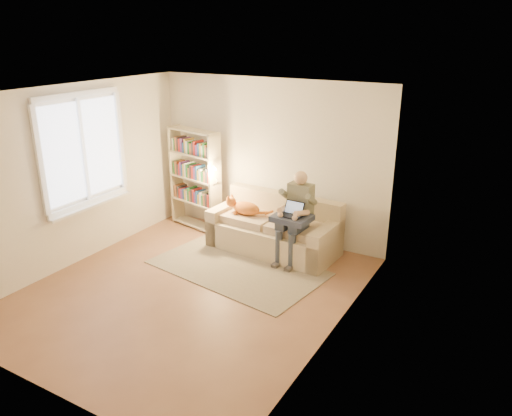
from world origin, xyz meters
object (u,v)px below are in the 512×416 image
Objects in this scene: sofa at (275,231)px; bookshelf at (195,174)px; person at (296,212)px; cat at (244,207)px; laptop at (290,211)px.

sofa is 1.76m from bookshelf.
bookshelf is (-2.07, 0.33, 0.18)m from person.
person is 0.78× the size of bookshelf.
laptop is (0.88, -0.18, 0.15)m from cat.
person is 2.10m from bookshelf.
bookshelf is at bearing 173.91° from person.
laptop is at bearing -0.18° from bookshelf.
bookshelf is (-1.63, 0.16, 0.65)m from sofa.
sofa is at bearing 161.38° from person.
cat is 0.92m from laptop.
cat is (-0.49, -0.10, 0.34)m from sofa.
sofa is 6.49× the size of laptop.
cat is 0.40× the size of bookshelf.
cat is at bearing 178.55° from person.
laptop is (0.39, -0.28, 0.49)m from sofa.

